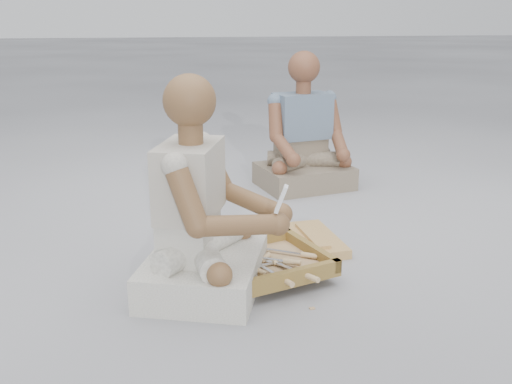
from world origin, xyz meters
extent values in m
plane|color=#A5A6AA|center=(0.00, 0.00, 0.00)|extent=(60.00, 60.00, 0.00)
cube|color=#A97141|center=(0.11, 0.21, 0.02)|extent=(0.64, 0.45, 0.04)
cube|color=brown|center=(0.00, -0.09, 0.05)|extent=(0.60, 0.53, 0.02)
cube|color=brown|center=(-0.06, 0.09, 0.08)|extent=(0.49, 0.18, 0.05)
cube|color=brown|center=(0.05, -0.27, 0.08)|extent=(0.49, 0.18, 0.05)
cube|color=brown|center=(0.22, -0.02, 0.08)|extent=(0.15, 0.40, 0.05)
cube|color=brown|center=(-0.23, -0.16, 0.08)|extent=(0.15, 0.40, 0.05)
cube|color=tan|center=(0.00, -0.09, 0.06)|extent=(0.53, 0.46, 0.01)
cube|color=silver|center=(0.11, -0.01, 0.08)|extent=(0.13, 0.09, 0.00)
cylinder|color=tan|center=(0.21, -0.07, 0.08)|extent=(0.07, 0.06, 0.02)
cube|color=silver|center=(0.02, -0.08, 0.08)|extent=(0.14, 0.09, 0.00)
cylinder|color=tan|center=(0.12, -0.14, 0.08)|extent=(0.07, 0.05, 0.02)
cube|color=silver|center=(-0.07, -0.10, 0.08)|extent=(0.09, 0.13, 0.00)
cylinder|color=tan|center=(-0.01, -0.01, 0.08)|extent=(0.06, 0.07, 0.02)
cube|color=silver|center=(-0.03, -0.12, 0.07)|extent=(0.15, 0.04, 0.00)
cylinder|color=tan|center=(0.08, -0.10, 0.07)|extent=(0.07, 0.03, 0.02)
cube|color=silver|center=(0.07, -0.13, 0.07)|extent=(0.12, 0.12, 0.00)
cylinder|color=tan|center=(0.15, -0.20, 0.07)|extent=(0.07, 0.06, 0.02)
cube|color=silver|center=(-0.08, -0.10, 0.08)|extent=(0.09, 0.13, 0.00)
cylinder|color=tan|center=(-0.02, -0.19, 0.08)|extent=(0.06, 0.07, 0.02)
cube|color=silver|center=(0.02, -0.18, 0.07)|extent=(0.07, 0.14, 0.00)
cylinder|color=tan|center=(0.06, -0.28, 0.07)|extent=(0.05, 0.07, 0.02)
cube|color=silver|center=(-0.04, -0.14, 0.07)|extent=(0.10, 0.13, 0.00)
cylinder|color=tan|center=(0.03, -0.05, 0.07)|extent=(0.06, 0.07, 0.02)
cube|color=silver|center=(0.10, -0.18, 0.08)|extent=(0.09, 0.13, 0.00)
cylinder|color=tan|center=(0.16, -0.27, 0.08)|extent=(0.06, 0.07, 0.02)
cube|color=tan|center=(0.13, -0.37, 0.00)|extent=(0.02, 0.02, 0.00)
cube|color=tan|center=(0.21, 0.07, 0.00)|extent=(0.02, 0.02, 0.00)
cube|color=tan|center=(-0.10, -0.15, 0.00)|extent=(0.02, 0.02, 0.00)
cube|color=tan|center=(0.32, 0.00, 0.00)|extent=(0.02, 0.02, 0.00)
cube|color=tan|center=(-0.28, -0.24, 0.00)|extent=(0.02, 0.02, 0.00)
cube|color=tan|center=(-0.10, -0.04, 0.00)|extent=(0.02, 0.02, 0.00)
cube|color=tan|center=(-0.20, -0.09, 0.00)|extent=(0.02, 0.02, 0.00)
cube|color=tan|center=(0.31, -0.07, 0.00)|extent=(0.02, 0.02, 0.00)
cube|color=tan|center=(0.24, 0.24, 0.00)|extent=(0.02, 0.02, 0.00)
cube|color=silver|center=(-0.23, -0.12, 0.07)|extent=(0.57, 0.64, 0.14)
cube|color=silver|center=(-0.28, -0.10, 0.22)|extent=(0.27, 0.34, 0.16)
cube|color=beige|center=(-0.27, -0.11, 0.44)|extent=(0.30, 0.38, 0.27)
sphere|color=brown|center=(-0.26, -0.11, 0.73)|extent=(0.19, 0.19, 0.19)
sphere|color=brown|center=(0.06, -0.17, 0.30)|extent=(0.09, 0.09, 0.09)
sphere|color=brown|center=(0.02, -0.27, 0.30)|extent=(0.09, 0.09, 0.09)
cube|color=gray|center=(0.53, 1.14, 0.07)|extent=(0.60, 0.51, 0.14)
cube|color=gray|center=(0.52, 1.20, 0.22)|extent=(0.32, 0.23, 0.16)
cube|color=slate|center=(0.52, 1.19, 0.44)|extent=(0.36, 0.26, 0.27)
sphere|color=brown|center=(0.52, 1.18, 0.73)|extent=(0.19, 0.19, 0.19)
sphere|color=brown|center=(0.72, 1.00, 0.23)|extent=(0.09, 0.09, 0.09)
sphere|color=brown|center=(0.40, 0.93, 0.23)|extent=(0.09, 0.09, 0.09)
cube|color=white|center=(0.03, -0.27, 0.39)|extent=(0.06, 0.05, 0.10)
cube|color=black|center=(0.03, -0.27, 0.40)|extent=(0.02, 0.03, 0.03)
camera|label=1|loc=(-0.43, -2.14, 1.01)|focal=40.00mm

